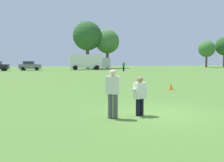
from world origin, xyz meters
TOP-DOWN VIEW (x-y plane):
  - ground_plane at (0.00, 0.00)m, footprint 150.60×150.60m
  - player_thrower at (-1.93, -0.53)m, footprint 0.56×0.45m
  - player_defender at (-0.82, -0.31)m, footprint 0.53×0.41m
  - frisbee at (-1.10, -0.35)m, footprint 0.27×0.27m
  - traffic_cone at (4.31, 7.48)m, footprint 0.32×0.32m
  - parked_car_mid_right at (-7.75, 44.83)m, footprint 4.31×2.42m
  - box_truck at (4.06, 45.30)m, footprint 8.64×3.36m
  - bystander_sideline_watcher at (9.25, 36.76)m, footprint 0.53×0.43m
  - tree_west_oak at (5.00, 53.36)m, footprint 6.92×6.92m
  - tree_west_maple at (9.95, 53.55)m, footprint 5.81×5.81m
  - tree_center_elm at (38.28, 54.89)m, footprint 4.53×4.53m

SIDE VIEW (x-z plane):
  - ground_plane at x=0.00m, z-range 0.00..0.00m
  - traffic_cone at x=4.31m, z-range -0.01..0.47m
  - player_defender at x=-0.82m, z-range 0.08..1.58m
  - parked_car_mid_right at x=-7.75m, z-range 0.01..1.83m
  - bystander_sideline_watcher at x=9.25m, z-range 0.11..1.80m
  - player_thrower at x=-1.93m, z-range 0.12..1.90m
  - frisbee at x=-1.10m, z-range 0.97..1.06m
  - box_truck at x=4.06m, z-range 0.16..3.34m
  - tree_center_elm at x=38.28m, z-range 1.38..8.74m
  - tree_west_maple at x=9.95m, z-range 1.77..11.21m
  - tree_west_oak at x=5.00m, z-range 2.11..13.36m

